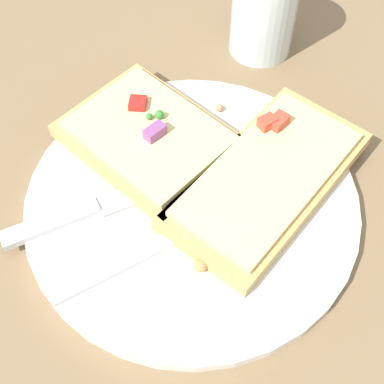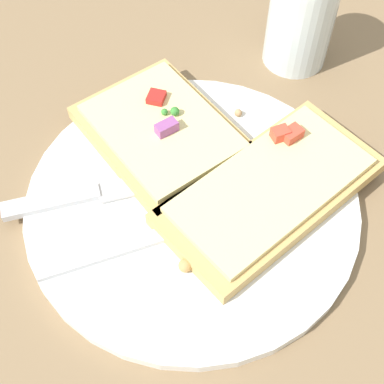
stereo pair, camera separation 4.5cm
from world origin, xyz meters
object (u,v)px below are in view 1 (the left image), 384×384
Objects in this scene: fork at (185,232)px; pizza_slice_corner at (149,137)px; pizza_slice_main at (267,176)px; knife at (108,204)px; drinking_glass at (264,10)px; plate at (192,202)px.

fork is 1.10× the size of pizza_slice_corner.
fork is at bearing -14.70° from pizza_slice_main.
pizza_slice_main is at bearing 5.97° from fork.
fork is at bearing -48.30° from knife.
pizza_slice_corner is (0.05, 0.06, 0.01)m from knife.
pizza_slice_main is (0.14, -0.01, 0.01)m from knife.
fork is 0.07m from knife.
pizza_slice_corner is (-0.01, 0.10, 0.01)m from fork.
drinking_glass is at bearing 30.10° from knife.
pizza_slice_main reaches higher than plate.
plate is at bearing -19.87° from knife.
drinking_glass reaches higher than pizza_slice_corner.
knife is (-0.07, 0.01, 0.01)m from plate.
pizza_slice_corner is at bearing 39.05° from knife.
drinking_glass reaches higher than knife.
knife is 2.25× the size of drinking_glass.
pizza_slice_main reaches higher than fork.
pizza_slice_corner reaches higher than plate.
plate is 1.40× the size of fork.
knife is 1.16× the size of pizza_slice_corner.
pizza_slice_corner reaches higher than fork.
knife is 0.14m from pizza_slice_main.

